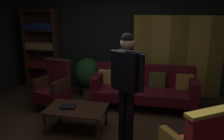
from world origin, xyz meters
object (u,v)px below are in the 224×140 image
object	(u,v)px
armchair_wing_left	(54,87)
potted_plant	(88,75)
velvet_couch	(144,86)
folding_screen	(179,55)
bookshelf	(42,48)
standing_figure	(127,79)
book_black_cloth	(68,107)
coffee_table	(76,111)

from	to	relation	value
armchair_wing_left	potted_plant	distance (m)	0.98
armchair_wing_left	potted_plant	xyz separation A→B (m)	(0.45, 0.86, 0.04)
velvet_couch	folding_screen	bearing A→B (deg)	49.30
folding_screen	armchair_wing_left	xyz separation A→B (m)	(-2.54, -1.38, -0.50)
folding_screen	bookshelf	distance (m)	3.43
bookshelf	armchair_wing_left	xyz separation A→B (m)	(0.90, -1.27, -0.58)
potted_plant	standing_figure	bearing A→B (deg)	-55.68
velvet_couch	potted_plant	xyz separation A→B (m)	(-1.35, 0.34, 0.08)
potted_plant	bookshelf	bearing A→B (deg)	163.32
velvet_couch	bookshelf	bearing A→B (deg)	164.67
standing_figure	book_black_cloth	size ratio (longest dim) A/B	6.96
coffee_table	book_black_cloth	size ratio (longest dim) A/B	4.09
bookshelf	coffee_table	size ratio (longest dim) A/B	2.05
bookshelf	potted_plant	size ratio (longest dim) A/B	2.21
velvet_couch	armchair_wing_left	xyz separation A→B (m)	(-1.80, -0.53, 0.03)
velvet_couch	standing_figure	xyz separation A→B (m)	(-0.17, -1.39, 0.57)
standing_figure	potted_plant	size ratio (longest dim) A/B	1.84
bookshelf	standing_figure	bearing A→B (deg)	-40.16
bookshelf	armchair_wing_left	distance (m)	1.66
coffee_table	potted_plant	size ratio (longest dim) A/B	1.08
coffee_table	standing_figure	xyz separation A→B (m)	(0.86, -0.13, 0.65)
armchair_wing_left	standing_figure	world-z (taller)	standing_figure
potted_plant	book_black_cloth	bearing A→B (deg)	-83.86
bookshelf	coffee_table	world-z (taller)	bookshelf
armchair_wing_left	standing_figure	distance (m)	1.92
velvet_couch	armchair_wing_left	world-z (taller)	armchair_wing_left
folding_screen	book_black_cloth	bearing A→B (deg)	-131.91
coffee_table	standing_figure	world-z (taller)	standing_figure
bookshelf	book_black_cloth	size ratio (longest dim) A/B	8.39
bookshelf	armchair_wing_left	bearing A→B (deg)	-54.72
standing_figure	potted_plant	distance (m)	2.15
standing_figure	potted_plant	bearing A→B (deg)	124.32
armchair_wing_left	velvet_couch	bearing A→B (deg)	16.33
folding_screen	coffee_table	bearing A→B (deg)	-129.94
velvet_couch	potted_plant	world-z (taller)	potted_plant
coffee_table	standing_figure	bearing A→B (deg)	-8.65
bookshelf	folding_screen	bearing A→B (deg)	1.86
armchair_wing_left	book_black_cloth	xyz separation A→B (m)	(0.62, -0.75, -0.05)
potted_plant	armchair_wing_left	bearing A→B (deg)	-117.49
armchair_wing_left	book_black_cloth	world-z (taller)	armchair_wing_left
bookshelf	coffee_table	bearing A→B (deg)	-50.27
folding_screen	bookshelf	bearing A→B (deg)	-178.14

